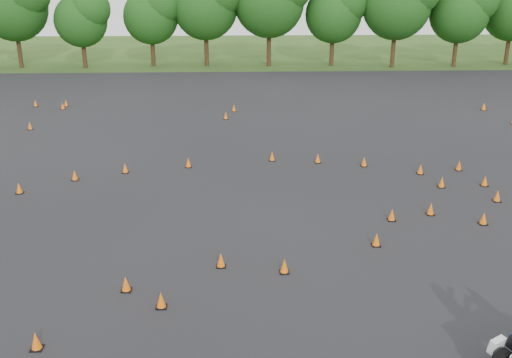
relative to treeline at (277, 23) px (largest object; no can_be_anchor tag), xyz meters
The scene contains 4 objects.
ground 35.69m from the treeline, 95.04° to the right, with size 140.00×140.00×0.00m, color #2D5119.
asphalt_pad 29.78m from the treeline, 96.06° to the right, with size 62.00×62.00×0.00m, color black.
treeline is the anchor object (origin of this frame).
traffic_cones 30.69m from the treeline, 95.12° to the right, with size 35.74×32.89×0.45m.
Camera 1 is at (-0.84, -16.98, 8.83)m, focal length 40.00 mm.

